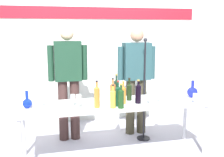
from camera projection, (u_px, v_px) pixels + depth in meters
name	position (u px, v px, depth m)	size (l,w,h in m)	color
ground_plane	(115.00, 155.00, 3.71)	(10.00, 10.00, 0.00)	#ADABBB
back_wall	(93.00, 38.00, 4.94)	(5.44, 0.11, 3.00)	silver
display_table	(115.00, 107.00, 3.59)	(2.45, 0.64, 0.72)	silver
decanter_blue_left	(27.00, 103.00, 3.33)	(0.11, 0.11, 0.21)	#0F28B6
decanter_blue_right	(192.00, 92.00, 3.85)	(0.14, 0.14, 0.24)	#1821B8
presenter_left	(68.00, 77.00, 4.08)	(0.58, 0.22, 1.69)	#3F2926
presenter_right	(136.00, 74.00, 4.33)	(0.61, 0.22, 1.67)	#3C3827
wine_bottle_0	(113.00, 98.00, 3.32)	(0.07, 0.07, 0.29)	gold
wine_bottle_1	(129.00, 91.00, 3.68)	(0.07, 0.07, 0.30)	black
wine_bottle_2	(123.00, 94.00, 3.51)	(0.07, 0.07, 0.29)	orange
wine_bottle_3	(138.00, 93.00, 3.53)	(0.07, 0.07, 0.31)	black
wine_bottle_4	(97.00, 96.00, 3.33)	(0.07, 0.07, 0.33)	orange
wine_bottle_5	(121.00, 98.00, 3.31)	(0.07, 0.07, 0.30)	#193B17
wine_bottle_6	(116.00, 88.00, 3.83)	(0.07, 0.07, 0.33)	black
wine_bottle_7	(118.00, 95.00, 3.40)	(0.07, 0.07, 0.32)	#103A23
wine_bottle_8	(113.00, 91.00, 3.65)	(0.07, 0.07, 0.30)	orange
wine_glass_left_0	(73.00, 98.00, 3.40)	(0.06, 0.06, 0.15)	white
wine_glass_left_1	(79.00, 98.00, 3.31)	(0.07, 0.07, 0.17)	white
wine_glass_left_2	(40.00, 98.00, 3.37)	(0.06, 0.06, 0.16)	white
wine_glass_right_0	(163.00, 88.00, 4.00)	(0.06, 0.06, 0.15)	white
wine_glass_right_1	(160.00, 94.00, 3.55)	(0.07, 0.07, 0.16)	white
wine_glass_right_2	(195.00, 96.00, 3.55)	(0.06, 0.06, 0.12)	white
wine_glass_right_3	(160.00, 92.00, 3.75)	(0.06, 0.06, 0.15)	white
wine_glass_right_4	(149.00, 95.00, 3.50)	(0.06, 0.06, 0.15)	white
microphone_stand	(144.00, 106.00, 4.15)	(0.20, 0.20, 1.53)	black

